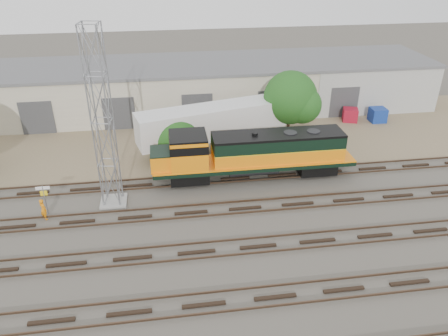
{
  "coord_description": "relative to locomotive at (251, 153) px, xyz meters",
  "views": [
    {
      "loc": [
        -1.4,
        -24.86,
        17.95
      ],
      "look_at": [
        2.78,
        4.0,
        2.2
      ],
      "focal_mm": 35.0,
      "sensor_mm": 36.0,
      "label": 1
    }
  ],
  "objects": [
    {
      "name": "ground",
      "position": [
        -5.24,
        -6.0,
        -2.28
      ],
      "size": [
        140.0,
        140.0,
        0.0
      ],
      "primitive_type": "plane",
      "color": "#47423A",
      "rests_on": "ground"
    },
    {
      "name": "dumpster_red",
      "position": [
        13.08,
        10.69,
        -1.58
      ],
      "size": [
        1.84,
        1.78,
        1.4
      ],
      "primitive_type": "cube",
      "rotation": [
        0.0,
        0.0,
        -0.3
      ],
      "color": "maroon",
      "rests_on": "ground"
    },
    {
      "name": "dumpster_blue",
      "position": [
        15.95,
        10.15,
        -1.53
      ],
      "size": [
        1.61,
        1.51,
        1.5
      ],
      "primitive_type": "cube",
      "rotation": [
        0.0,
        0.0,
        -0.0
      ],
      "color": "navy",
      "rests_on": "ground"
    },
    {
      "name": "semi_trailer",
      "position": [
        -2.08,
        5.88,
        0.39
      ],
      "size": [
        14.08,
        6.13,
        4.26
      ],
      "rotation": [
        0.0,
        0.0,
        0.25
      ],
      "color": "silver",
      "rests_on": "ground"
    },
    {
      "name": "tree_mid",
      "position": [
        -5.66,
        4.54,
        -0.41
      ],
      "size": [
        4.73,
        4.5,
        4.5
      ],
      "color": "#382619",
      "rests_on": "ground"
    },
    {
      "name": "locomotive",
      "position": [
        0.0,
        0.0,
        0.0
      ],
      "size": [
        16.46,
        2.89,
        3.96
      ],
      "color": "black",
      "rests_on": "tracks"
    },
    {
      "name": "tracks",
      "position": [
        -5.24,
        -9.0,
        -2.2
      ],
      "size": [
        80.0,
        20.4,
        0.28
      ],
      "color": "black",
      "rests_on": "ground"
    },
    {
      "name": "tree_east",
      "position": [
        5.43,
        6.92,
        1.87
      ],
      "size": [
        5.3,
        5.04,
        6.81
      ],
      "color": "#382619",
      "rests_on": "ground"
    },
    {
      "name": "dirt_strip",
      "position": [
        -5.24,
        9.0,
        -2.27
      ],
      "size": [
        80.0,
        16.0,
        0.02
      ],
      "primitive_type": "cube",
      "color": "#726047",
      "rests_on": "ground"
    },
    {
      "name": "warehouse",
      "position": [
        -5.2,
        16.98,
        0.37
      ],
      "size": [
        58.4,
        10.4,
        5.3
      ],
      "color": "beige",
      "rests_on": "ground"
    },
    {
      "name": "signal_tower",
      "position": [
        -10.9,
        -2.2,
        4.12
      ],
      "size": [
        1.94,
        1.94,
        13.11
      ],
      "rotation": [
        0.0,
        0.0,
        -0.16
      ],
      "color": "gray",
      "rests_on": "ground"
    },
    {
      "name": "sign_post",
      "position": [
        -15.49,
        -3.06,
        -0.64
      ],
      "size": [
        0.96,
        0.07,
        2.34
      ],
      "color": "gray",
      "rests_on": "ground"
    },
    {
      "name": "worker",
      "position": [
        -15.57,
        -3.7,
        -1.46
      ],
      "size": [
        0.7,
        0.7,
        1.64
      ],
      "primitive_type": "imported",
      "rotation": [
        0.0,
        0.0,
        2.39
      ],
      "color": "orange",
      "rests_on": "ground"
    }
  ]
}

